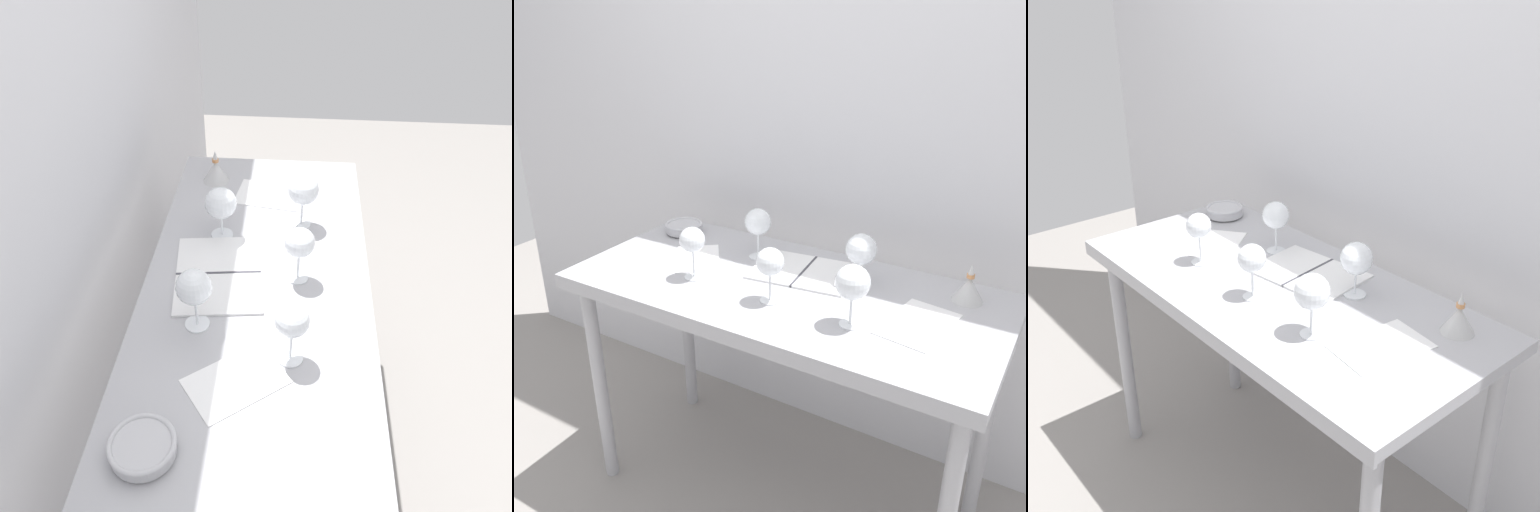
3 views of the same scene
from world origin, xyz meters
The scene contains 13 objects.
ground_plane centered at (0.00, 0.00, 0.00)m, with size 6.00×6.00×0.00m, color gray.
back_wall centered at (0.00, 0.49, 1.30)m, with size 3.80×0.04×2.60m, color silver.
steel_counter centered at (0.00, -0.01, 0.79)m, with size 1.40×0.65×0.90m.
wine_glass_far_left centered at (-0.19, 0.14, 1.03)m, with size 0.09×0.09×0.18m.
wine_glass_near_right centered at (0.28, -0.13, 1.03)m, with size 0.10×0.10×0.18m.
wine_glass_far_right centered at (0.20, 0.12, 1.02)m, with size 0.10×0.10×0.17m.
wine_glass_near_center centered at (0.02, -0.12, 1.03)m, with size 0.09×0.09×0.17m.
wine_glass_near_left centered at (-0.28, -0.11, 1.03)m, with size 0.08×0.08×0.18m.
open_notebook centered at (0.01, 0.11, 0.90)m, with size 0.37×0.29×0.01m.
tasting_sheet_upper centered at (-0.37, 0.02, 0.90)m, with size 0.15×0.23×0.00m, color white.
tasting_sheet_lower centered at (0.45, -0.03, 0.90)m, with size 0.16×0.25×0.00m, color white.
tasting_bowl centered at (-0.56, 0.19, 0.92)m, with size 0.15×0.15×0.04m.
decanter_funnel centered at (0.53, 0.19, 0.94)m, with size 0.10×0.10×0.12m.
Camera 2 is at (0.80, -1.44, 1.73)m, focal length 40.04 mm.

